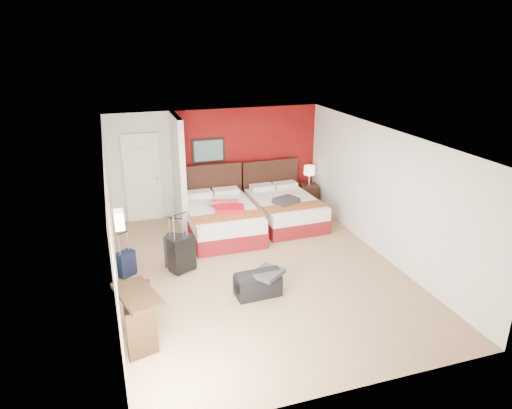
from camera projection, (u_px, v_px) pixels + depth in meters
name	position (u px, v px, depth m)	size (l,w,h in m)	color
ground	(259.00, 270.00, 8.58)	(6.50, 6.50, 0.00)	tan
room_walls	(168.00, 190.00, 9.00)	(5.02, 6.52, 2.50)	silver
red_accent_panel	(247.00, 159.00, 11.24)	(3.50, 0.04, 2.50)	maroon
partition_wall	(179.00, 172.00, 10.19)	(0.12, 1.20, 2.50)	silver
entry_door	(143.00, 178.00, 10.57)	(0.82, 0.06, 2.05)	silver
bed_left	(222.00, 220.00, 10.05)	(1.46, 2.08, 0.62)	white
bed_right	(285.00, 211.00, 10.66)	(1.36, 1.95, 0.58)	white
red_suitcase_open	(227.00, 206.00, 9.87)	(0.60, 0.83, 0.10)	red
jacket_bundle	(286.00, 201.00, 10.25)	(0.50, 0.40, 0.12)	#333337
nightstand	(308.00, 196.00, 11.60)	(0.42, 0.42, 0.59)	black
table_lamp	(309.00, 176.00, 11.41)	(0.27, 0.27, 0.48)	white
suitcase_black	(182.00, 255.00, 8.44)	(0.44, 0.28, 0.66)	black
suitcase_charcoal	(177.00, 252.00, 8.59)	(0.42, 0.26, 0.62)	black
suitcase_navy	(126.00, 265.00, 8.31)	(0.32, 0.20, 0.45)	black
duffel_bag	(258.00, 285.00, 7.72)	(0.75, 0.40, 0.38)	black
jacket_draped	(267.00, 273.00, 7.65)	(0.50, 0.43, 0.07)	#36353A
desk	(140.00, 317.00, 6.51)	(0.46, 0.92, 0.77)	black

